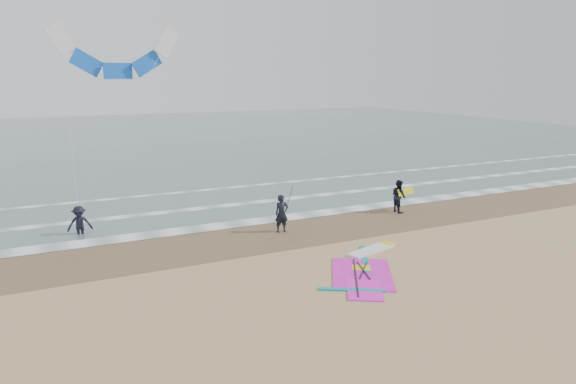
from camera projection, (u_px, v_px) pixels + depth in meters
name	position (u px, v px, depth m)	size (l,w,h in m)	color
ground	(383.00, 269.00, 19.90)	(120.00, 120.00, 0.00)	tan
sea_water	(149.00, 137.00, 62.19)	(120.00, 80.00, 0.02)	#47605E
wet_sand_band	(311.00, 228.00, 25.19)	(120.00, 5.00, 0.01)	brown
foam_waterline	(274.00, 207.00, 29.09)	(120.00, 9.15, 0.02)	white
windsurf_rig	(366.00, 267.00, 20.00)	(5.42, 5.13, 0.13)	white
person_standing	(282.00, 214.00, 24.39)	(0.66, 0.44, 1.82)	black
person_walking	(399.00, 196.00, 28.02)	(0.87, 0.68, 1.79)	black
person_wading	(79.00, 217.00, 23.95)	(1.13, 0.65, 1.74)	black
held_pole	(287.00, 204.00, 24.43)	(0.17, 0.86, 1.82)	black
carried_kiteboard	(406.00, 191.00, 28.04)	(1.30, 0.51, 0.39)	yellow
surf_kite	(117.00, 56.00, 27.17)	(6.83, 4.46, 8.83)	white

